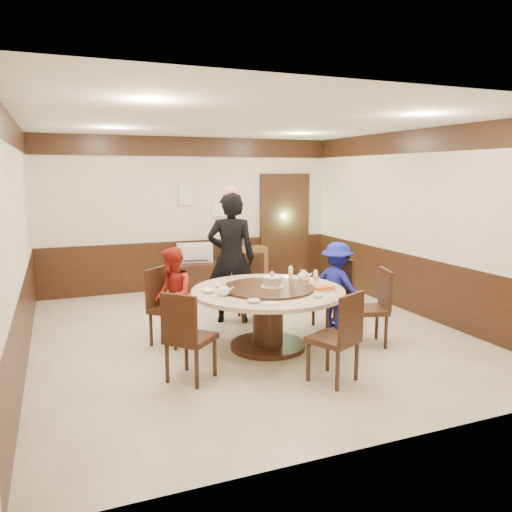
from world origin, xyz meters
name	(u,v)px	position (x,y,z in m)	size (l,w,h in m)	color
room	(249,255)	(0.01, 0.01, 1.08)	(6.00, 6.04, 2.84)	beige
banquet_table	(268,306)	(0.03, -0.59, 0.53)	(1.88, 1.88, 0.78)	black
chair_0	(333,306)	(1.21, -0.15, 0.30)	(0.47, 0.46, 0.97)	black
chair_1	(253,299)	(0.31, 0.65, 0.30)	(0.51, 0.52, 0.97)	black
chair_2	(169,320)	(-1.08, 0.02, 0.30)	(0.62, 0.62, 0.97)	black
chair_3	(190,352)	(-1.12, -1.20, 0.30)	(0.62, 0.62, 0.97)	black
chair_4	(335,353)	(0.28, -1.78, 0.30)	(0.59, 0.59, 0.97)	black
chair_5	(369,321)	(1.28, -0.95, 0.30)	(0.56, 0.55, 0.97)	black
person_standing	(231,258)	(-0.03, 0.63, 0.95)	(0.69, 0.45, 1.89)	black
person_red	(173,296)	(-1.02, 0.03, 0.62)	(0.60, 0.47, 1.24)	#A92016
person_blue	(337,285)	(1.25, -0.19, 0.61)	(0.78, 0.45, 1.21)	#181E99
birthday_cake	(272,281)	(0.07, -0.61, 0.85)	(0.28, 0.28, 0.19)	white
teapot_left	(223,291)	(-0.58, -0.71, 0.81)	(0.17, 0.15, 0.13)	white
teapot_right	(303,277)	(0.64, -0.34, 0.81)	(0.17, 0.15, 0.13)	white
bowl_0	(220,286)	(-0.48, -0.26, 0.77)	(0.14, 0.14, 0.03)	white
bowl_1	(318,296)	(0.39, -1.18, 0.77)	(0.13, 0.13, 0.04)	white
bowl_2	(254,301)	(-0.37, -1.12, 0.77)	(0.14, 0.14, 0.03)	white
bowl_3	(321,286)	(0.68, -0.75, 0.77)	(0.13, 0.13, 0.04)	white
bowl_4	(209,291)	(-0.70, -0.50, 0.77)	(0.14, 0.14, 0.03)	white
bowl_5	(259,278)	(0.14, -0.02, 0.77)	(0.13, 0.13, 0.04)	white
saucer_near	(270,303)	(-0.22, -1.24, 0.76)	(0.18, 0.18, 0.01)	white
saucer_far	(284,278)	(0.48, -0.09, 0.76)	(0.18, 0.18, 0.01)	white
shrimp_platter	(323,289)	(0.61, -0.93, 0.78)	(0.30, 0.20, 0.06)	white
bottle_0	(307,280)	(0.54, -0.64, 0.83)	(0.06, 0.06, 0.16)	white
bottle_1	(316,277)	(0.72, -0.53, 0.83)	(0.06, 0.06, 0.16)	white
bottle_2	(291,273)	(0.54, -0.16, 0.83)	(0.06, 0.06, 0.16)	white
tv_stand	(196,277)	(0.00, 2.75, 0.25)	(0.85, 0.45, 0.50)	black
television	(195,253)	(0.00, 2.75, 0.69)	(0.67, 0.09, 0.38)	gray
side_cabinet	(245,266)	(0.99, 2.78, 0.38)	(0.80, 0.40, 0.75)	brown
thermos	(244,237)	(0.98, 2.78, 0.94)	(0.15, 0.15, 0.38)	silver
notice_left	(186,195)	(-0.10, 2.96, 1.75)	(0.25, 0.00, 0.35)	white
notice_right	(220,210)	(0.55, 2.96, 1.45)	(0.30, 0.00, 0.22)	white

